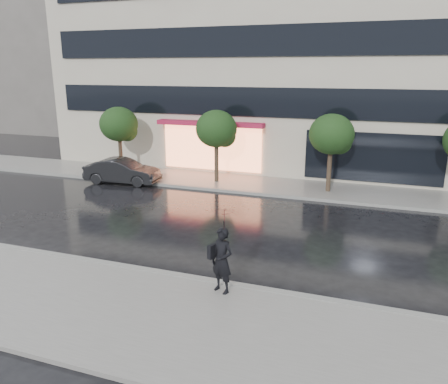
% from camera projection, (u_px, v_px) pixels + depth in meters
% --- Properties ---
extents(ground, '(120.00, 120.00, 0.00)m').
position_uv_depth(ground, '(196.00, 265.00, 13.96)').
color(ground, black).
rests_on(ground, ground).
extents(sidewalk_near, '(60.00, 4.50, 0.12)m').
position_uv_depth(sidewalk_near, '(145.00, 316.00, 11.00)').
color(sidewalk_near, slate).
rests_on(sidewalk_near, ground).
extents(sidewalk_far, '(60.00, 3.50, 0.12)m').
position_uv_depth(sidewalk_far, '(271.00, 186.00, 23.25)').
color(sidewalk_far, slate).
rests_on(sidewalk_far, ground).
extents(curb_near, '(60.00, 0.25, 0.14)m').
position_uv_depth(curb_near, '(183.00, 277.00, 13.04)').
color(curb_near, gray).
rests_on(curb_near, ground).
extents(curb_far, '(60.00, 0.25, 0.14)m').
position_uv_depth(curb_far, '(263.00, 194.00, 21.66)').
color(curb_far, gray).
rests_on(curb_far, ground).
extents(office_building, '(30.00, 12.76, 18.00)m').
position_uv_depth(office_building, '(303.00, 21.00, 27.82)').
color(office_building, beige).
rests_on(office_building, ground).
extents(bg_building_left, '(14.00, 10.00, 12.00)m').
position_uv_depth(bg_building_left, '(43.00, 69.00, 44.89)').
color(bg_building_left, '#59544F').
rests_on(bg_building_left, ground).
extents(tree_far_west, '(2.20, 2.20, 3.99)m').
position_uv_depth(tree_far_west, '(120.00, 125.00, 25.13)').
color(tree_far_west, '#33261C').
rests_on(tree_far_west, ground).
extents(tree_mid_west, '(2.20, 2.20, 3.99)m').
position_uv_depth(tree_mid_west, '(218.00, 130.00, 23.21)').
color(tree_mid_west, '#33261C').
rests_on(tree_mid_west, ground).
extents(tree_mid_east, '(2.20, 2.20, 3.99)m').
position_uv_depth(tree_mid_east, '(333.00, 136.00, 21.29)').
color(tree_mid_east, '#33261C').
rests_on(tree_mid_east, ground).
extents(parked_car, '(4.23, 1.81, 1.36)m').
position_uv_depth(parked_car, '(122.00, 171.00, 23.83)').
color(parked_car, black).
rests_on(parked_car, ground).
extents(pedestrian_with_umbrella, '(1.06, 1.07, 2.43)m').
position_uv_depth(pedestrian_with_umbrella, '(223.00, 242.00, 11.70)').
color(pedestrian_with_umbrella, black).
rests_on(pedestrian_with_umbrella, sidewalk_near).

